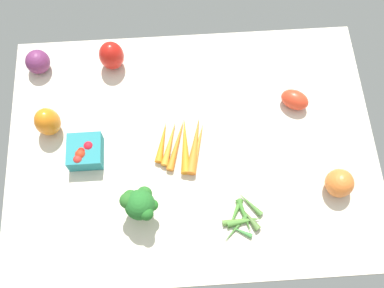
% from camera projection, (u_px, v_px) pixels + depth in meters
% --- Properties ---
extents(tablecloth, '(1.04, 0.76, 0.02)m').
position_uv_depth(tablecloth, '(192.00, 148.00, 1.32)').
color(tablecloth, beige).
rests_on(tablecloth, ground).
extents(red_onion_near_basket, '(0.07, 0.07, 0.07)m').
position_uv_depth(red_onion_near_basket, '(38.00, 62.00, 1.38)').
color(red_onion_near_basket, '#6E2C5D').
rests_on(red_onion_near_basket, tablecloth).
extents(okra_pile, '(0.12, 0.14, 0.02)m').
position_uv_depth(okra_pile, '(243.00, 219.00, 1.23)').
color(okra_pile, '#498032').
rests_on(okra_pile, tablecloth).
extents(bell_pepper_orange, '(0.10, 0.10, 0.10)m').
position_uv_depth(bell_pepper_orange, '(47.00, 122.00, 1.29)').
color(bell_pepper_orange, orange).
rests_on(bell_pepper_orange, tablecloth).
extents(bell_pepper_red, '(0.09, 0.09, 0.10)m').
position_uv_depth(bell_pepper_red, '(111.00, 56.00, 1.37)').
color(bell_pepper_red, red).
rests_on(bell_pepper_red, tablecloth).
extents(roma_tomato, '(0.10, 0.09, 0.06)m').
position_uv_depth(roma_tomato, '(295.00, 100.00, 1.34)').
color(roma_tomato, red).
rests_on(roma_tomato, tablecloth).
extents(heirloom_tomato_orange, '(0.08, 0.08, 0.08)m').
position_uv_depth(heirloom_tomato_orange, '(339.00, 183.00, 1.23)').
color(heirloom_tomato_orange, orange).
rests_on(heirloom_tomato_orange, tablecloth).
extents(carrot_bunch, '(0.15, 0.18, 0.03)m').
position_uv_depth(carrot_bunch, '(184.00, 145.00, 1.30)').
color(carrot_bunch, orange).
rests_on(carrot_bunch, tablecloth).
extents(broccoli_head, '(0.10, 0.09, 0.11)m').
position_uv_depth(broccoli_head, '(139.00, 204.00, 1.18)').
color(broccoli_head, '#A2C282').
rests_on(broccoli_head, tablecloth).
extents(berry_basket, '(0.09, 0.09, 0.06)m').
position_uv_depth(berry_basket, '(85.00, 152.00, 1.28)').
color(berry_basket, teal).
rests_on(berry_basket, tablecloth).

